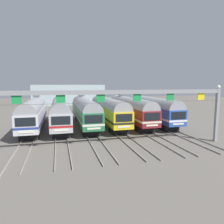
{
  "coord_description": "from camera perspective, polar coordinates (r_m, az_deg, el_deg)",
  "views": [
    {
      "loc": [
        -6.32,
        -34.67,
        7.09
      ],
      "look_at": [
        1.68,
        -3.97,
        2.82
      ],
      "focal_mm": 33.28,
      "sensor_mm": 36.0,
      "label": 1
    }
  ],
  "objects": [
    {
      "name": "commuter_train_green",
      "position": [
        35.21,
        -7.48,
        0.42
      ],
      "size": [
        2.88,
        18.06,
        5.05
      ],
      "color": "#236B42",
      "rests_on": "ground"
    },
    {
      "name": "commuter_train_yellow",
      "position": [
        35.93,
        -1.07,
        0.63
      ],
      "size": [
        2.88,
        18.06,
        5.05
      ],
      "color": "gold",
      "rests_on": "ground"
    },
    {
      "name": "ground_plane",
      "position": [
        35.95,
        -4.2,
        -3.73
      ],
      "size": [
        160.0,
        160.0,
        0.0
      ],
      "primitive_type": "plane",
      "color": "#5B564F"
    },
    {
      "name": "commuter_train_silver",
      "position": [
        35.15,
        -20.68,
        -0.02
      ],
      "size": [
        2.88,
        18.06,
        5.05
      ],
      "color": "silver",
      "rests_on": "ground"
    },
    {
      "name": "catenary_gantry",
      "position": [
        22.16,
        2.01,
        3.14
      ],
      "size": [
        25.46,
        0.44,
        6.97
      ],
      "color": "gray",
      "rests_on": "ground"
    },
    {
      "name": "commuter_train_blue",
      "position": [
        38.62,
        10.69,
        0.99
      ],
      "size": [
        2.88,
        18.06,
        5.05
      ],
      "color": "#284C9E",
      "rests_on": "ground"
    },
    {
      "name": "commuter_train_maroon",
      "position": [
        37.08,
        5.02,
        0.82
      ],
      "size": [
        2.88,
        18.06,
        5.05
      ],
      "color": "maroon",
      "rests_on": "ground"
    },
    {
      "name": "track_bed",
      "position": [
        52.52,
        -7.56,
        -0.07
      ],
      "size": [
        21.73,
        70.0,
        0.15
      ],
      "color": "gray",
      "rests_on": "ground"
    },
    {
      "name": "commuter_train_stainless",
      "position": [
        34.95,
        -14.07,
        0.2
      ],
      "size": [
        2.88,
        18.06,
        5.05
      ],
      "color": "#B2B5BA",
      "rests_on": "ground"
    },
    {
      "name": "maintenance_building",
      "position": [
        76.34,
        -11.82,
        4.75
      ],
      "size": [
        24.45,
        10.0,
        6.83
      ],
      "primitive_type": "cube",
      "color": "#9EB2B7",
      "rests_on": "ground"
    }
  ]
}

